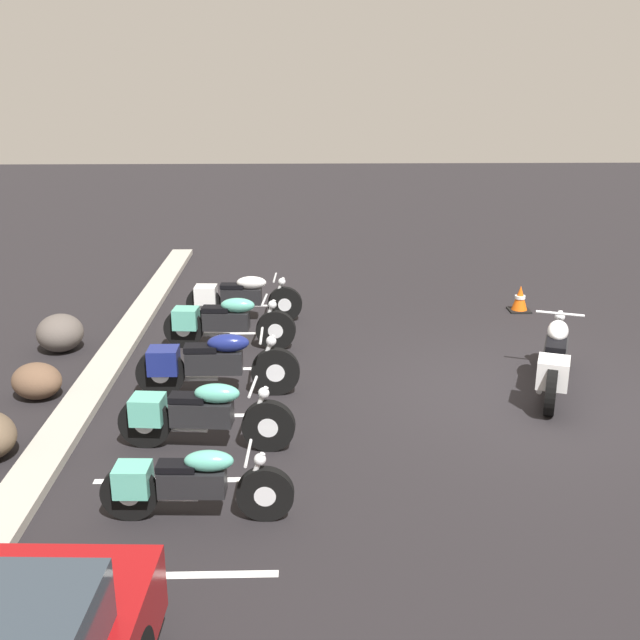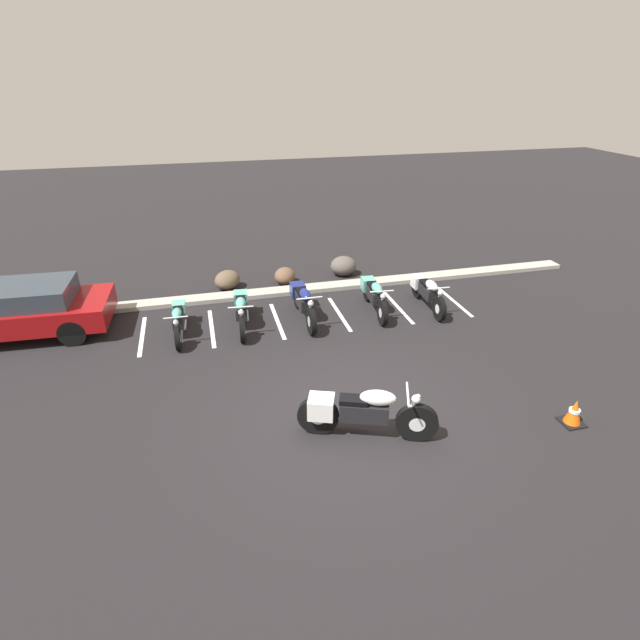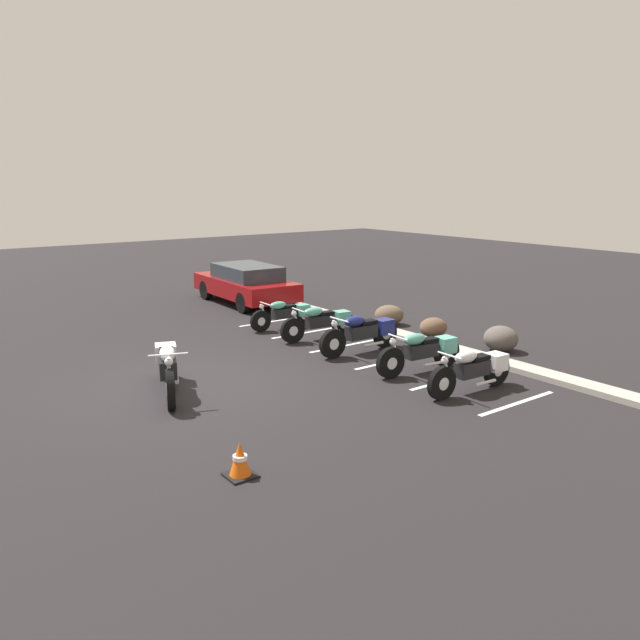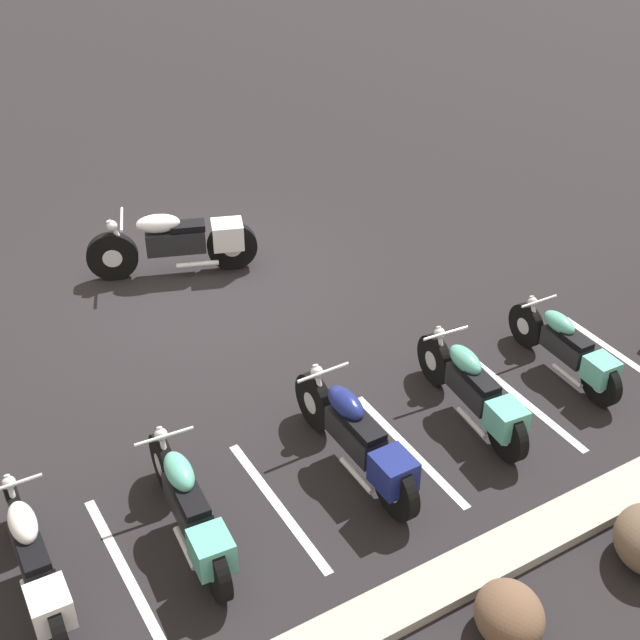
{
  "view_description": "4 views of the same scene",
  "coord_description": "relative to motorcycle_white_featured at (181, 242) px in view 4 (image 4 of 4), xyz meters",
  "views": [
    {
      "loc": [
        -9.71,
        3.12,
        4.28
      ],
      "look_at": [
        1.07,
        2.84,
        0.78
      ],
      "focal_mm": 42.0,
      "sensor_mm": 36.0,
      "label": 1
    },
    {
      "loc": [
        -2.37,
        -7.07,
        5.84
      ],
      "look_at": [
        0.02,
        2.39,
        0.92
      ],
      "focal_mm": 28.0,
      "sensor_mm": 36.0,
      "label": 2
    },
    {
      "loc": [
        10.9,
        -4.87,
        3.95
      ],
      "look_at": [
        0.43,
        2.87,
        1.04
      ],
      "focal_mm": 35.0,
      "sensor_mm": 36.0,
      "label": 3
    },
    {
      "loc": [
        4.03,
        10.28,
        6.82
      ],
      "look_at": [
        -0.58,
        2.49,
        0.65
      ],
      "focal_mm": 50.0,
      "sensor_mm": 36.0,
      "label": 4
    }
  ],
  "objects": [
    {
      "name": "stall_line_4",
      "position": [
        2.71,
        4.83,
        -0.51
      ],
      "size": [
        0.1,
        2.1,
        0.0
      ],
      "primitive_type": "cube",
      "color": "white",
      "rests_on": "ground"
    },
    {
      "name": "stall_line_1",
      "position": [
        -2.32,
        4.83,
        -0.51
      ],
      "size": [
        0.1,
        2.1,
        0.0
      ],
      "primitive_type": "cube",
      "color": "white",
      "rests_on": "ground"
    },
    {
      "name": "parked_bike_2",
      "position": [
        0.05,
        4.85,
        -0.04
      ],
      "size": [
        0.64,
        2.29,
        0.9
      ],
      "rotation": [
        0.0,
        0.0,
        -1.57
      ],
      "color": "black",
      "rests_on": "ground"
    },
    {
      "name": "landscape_rock_2",
      "position": [
        0.01,
        7.25,
        -0.26
      ],
      "size": [
        0.85,
        0.9,
        0.5
      ],
      "primitive_type": "ellipsoid",
      "rotation": [
        0.0,
        0.0,
        1.16
      ],
      "color": "brown",
      "rests_on": "ground"
    },
    {
      "name": "parked_bike_3",
      "position": [
        1.99,
        4.85,
        -0.06
      ],
      "size": [
        0.61,
        2.19,
        0.86
      ],
      "rotation": [
        0.0,
        0.0,
        -1.65
      ],
      "color": "black",
      "rests_on": "ground"
    },
    {
      "name": "stall_line_0",
      "position": [
        -3.99,
        4.83,
        -0.51
      ],
      "size": [
        0.1,
        2.1,
        0.0
      ],
      "primitive_type": "cube",
      "color": "white",
      "rests_on": "ground"
    },
    {
      "name": "ground",
      "position": [
        -0.02,
        0.44,
        -0.51
      ],
      "size": [
        60.0,
        60.0,
        0.0
      ],
      "primitive_type": "plane",
      "color": "black"
    },
    {
      "name": "parked_bike_1",
      "position": [
        -1.54,
        4.82,
        -0.07
      ],
      "size": [
        0.6,
        2.14,
        0.84
      ],
      "rotation": [
        0.0,
        0.0,
        -1.66
      ],
      "color": "black",
      "rests_on": "ground"
    },
    {
      "name": "parked_bike_4",
      "position": [
        3.47,
        4.72,
        -0.07
      ],
      "size": [
        0.6,
        2.13,
        0.84
      ],
      "rotation": [
        0.0,
        0.0,
        -1.61
      ],
      "color": "black",
      "rests_on": "ground"
    },
    {
      "name": "stall_line_3",
      "position": [
        1.04,
        4.83,
        -0.51
      ],
      "size": [
        0.1,
        2.1,
        0.0
      ],
      "primitive_type": "cube",
      "color": "white",
      "rests_on": "ground"
    },
    {
      "name": "concrete_curb",
      "position": [
        -0.02,
        6.56,
        -0.45
      ],
      "size": [
        18.0,
        0.5,
        0.12
      ],
      "primitive_type": "cube",
      "color": "#A8A399",
      "rests_on": "ground"
    },
    {
      "name": "stall_line_2",
      "position": [
        -0.64,
        4.83,
        -0.51
      ],
      "size": [
        0.1,
        2.1,
        0.0
      ],
      "primitive_type": "cube",
      "color": "white",
      "rests_on": "ground"
    },
    {
      "name": "parked_bike_0",
      "position": [
        -3.08,
        4.72,
        -0.11
      ],
      "size": [
        0.55,
        1.95,
        0.77
      ],
      "rotation": [
        0.0,
        0.0,
        -1.61
      ],
      "color": "black",
      "rests_on": "ground"
    },
    {
      "name": "motorcycle_white_featured",
      "position": [
        0.0,
        0.0,
        0.0
      ],
      "size": [
        2.35,
        1.11,
        0.97
      ],
      "rotation": [
        0.0,
        0.0,
        -0.36
      ],
      "color": "black",
      "rests_on": "ground"
    }
  ]
}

